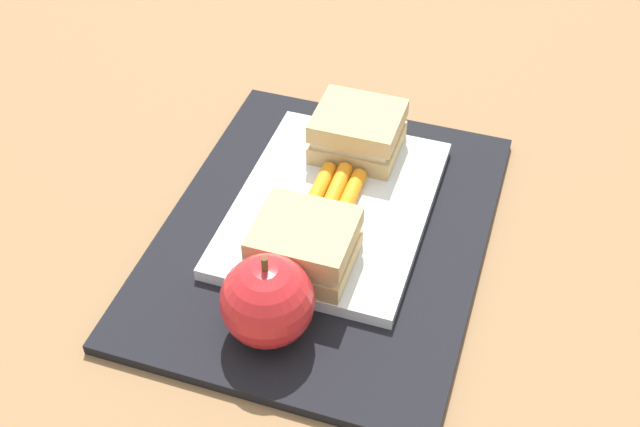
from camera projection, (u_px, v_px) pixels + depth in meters
ground_plane at (324, 238)px, 0.73m from camera, size 2.40×2.40×0.00m
lunchbag_mat at (324, 234)px, 0.73m from camera, size 0.36×0.28×0.01m
food_tray at (333, 207)px, 0.74m from camera, size 0.23×0.17×0.01m
sandwich_half_left at (358, 132)px, 0.77m from camera, size 0.07×0.08×0.04m
sandwich_half_right at (305, 244)px, 0.66m from camera, size 0.07×0.08×0.04m
carrot_sticks_bundle at (333, 196)px, 0.73m from camera, size 0.08×0.04×0.02m
apple at (267, 301)px, 0.62m from camera, size 0.07×0.07×0.08m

